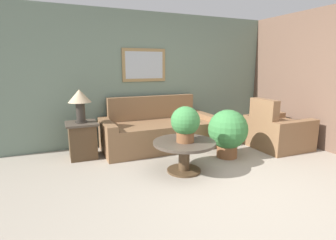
{
  "coord_description": "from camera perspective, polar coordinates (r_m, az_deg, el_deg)",
  "views": [
    {
      "loc": [
        -2.06,
        -2.3,
        1.56
      ],
      "look_at": [
        -0.31,
        1.71,
        0.65
      ],
      "focal_mm": 28.0,
      "sensor_mm": 36.0,
      "label": 1
    }
  ],
  "objects": [
    {
      "name": "ground_plane",
      "position": [
        3.46,
        16.89,
        -15.6
      ],
      "size": [
        20.0,
        20.0,
        0.0
      ],
      "primitive_type": "plane",
      "color": "gray"
    },
    {
      "name": "side_table",
      "position": [
        4.72,
        -18.11,
        -4.11
      ],
      "size": [
        0.51,
        0.51,
        0.62
      ],
      "color": "#4C3823",
      "rests_on": "ground_plane"
    },
    {
      "name": "couch_main",
      "position": [
        5.07,
        -2.01,
        -2.51
      ],
      "size": [
        2.16,
        0.99,
        0.96
      ],
      "color": "brown",
      "rests_on": "ground_plane"
    },
    {
      "name": "table_lamp",
      "position": [
        4.59,
        -18.66,
        4.27
      ],
      "size": [
        0.38,
        0.38,
        0.56
      ],
      "color": "#2D2823",
      "rests_on": "side_table"
    },
    {
      "name": "armchair",
      "position": [
        5.45,
        22.66,
        -2.44
      ],
      "size": [
        0.97,
        0.96,
        0.96
      ],
      "rotation": [
        0.0,
        0.0,
        1.56
      ],
      "color": "brown",
      "rests_on": "ground_plane"
    },
    {
      "name": "potted_plant_on_table",
      "position": [
        3.79,
        3.8,
        -0.61
      ],
      "size": [
        0.42,
        0.42,
        0.52
      ],
      "color": "brown",
      "rests_on": "coffee_table"
    },
    {
      "name": "potted_plant_floor",
      "position": [
        4.59,
        12.89,
        -2.39
      ],
      "size": [
        0.67,
        0.67,
        0.83
      ],
      "color": "brown",
      "rests_on": "ground_plane"
    },
    {
      "name": "wall_right",
      "position": [
        5.89,
        27.71,
        7.92
      ],
      "size": [
        0.06,
        4.8,
        2.6
      ],
      "color": "brown",
      "rests_on": "ground_plane"
    },
    {
      "name": "coffee_table",
      "position": [
        3.91,
        3.54,
        -6.49
      ],
      "size": [
        0.92,
        0.92,
        0.47
      ],
      "color": "#4C3823",
      "rests_on": "ground_plane"
    },
    {
      "name": "wall_back",
      "position": [
        5.53,
        -1.81,
        9.13
      ],
      "size": [
        6.98,
        0.09,
        2.6
      ],
      "color": "slate",
      "rests_on": "ground_plane"
    }
  ]
}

